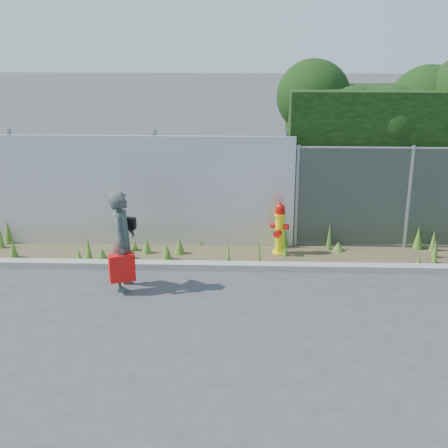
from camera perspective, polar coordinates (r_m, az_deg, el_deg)
ground at (r=9.67m, az=1.50°, el=-8.33°), size 80.00×80.00×0.00m
curb at (r=11.28m, az=1.60°, el=-3.88°), size 16.00×0.22×0.12m
weed_strip at (r=11.89m, az=3.55°, el=-2.33°), size 16.00×1.30×0.55m
corrugated_fence at (r=12.52m, az=-13.35°, el=2.97°), size 8.50×0.21×2.30m
fire_hydrant at (r=11.86m, az=5.10°, el=-0.49°), size 0.35×0.31×1.04m
woman at (r=10.40m, az=-9.25°, el=-1.51°), size 0.43×0.63×1.68m
red_tote_bag at (r=10.37m, az=-9.31°, el=-3.97°), size 0.42×0.15×0.55m
black_shoulder_bag at (r=10.40m, az=-8.77°, el=0.08°), size 0.25×0.11×0.19m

